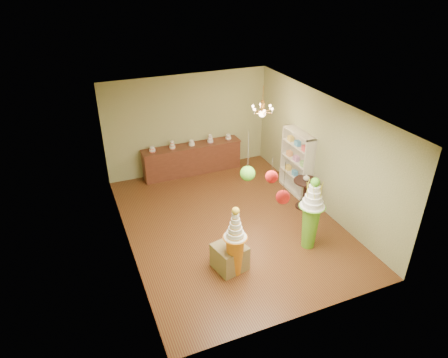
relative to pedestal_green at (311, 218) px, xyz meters
name	(u,v)px	position (x,y,z in m)	size (l,w,h in m)	color
floor	(231,223)	(-1.29, 1.51, -0.77)	(6.50, 6.50, 0.00)	#583017
ceiling	(232,108)	(-1.29, 1.51, 2.23)	(6.50, 6.50, 0.00)	silver
wall_back	(188,124)	(-1.29, 4.76, 0.73)	(5.00, 0.04, 3.00)	#969A6A
wall_front	(308,253)	(-1.29, -1.74, 0.73)	(5.00, 0.04, 3.00)	#969A6A
wall_left	(123,191)	(-3.79, 1.51, 0.73)	(0.04, 6.50, 3.00)	#969A6A
wall_right	(321,153)	(1.21, 1.51, 0.73)	(0.04, 6.50, 3.00)	#969A6A
pedestal_green	(311,218)	(0.00, 0.00, 0.00)	(0.68, 0.68, 1.78)	#61AE26
pedestal_orange	(235,249)	(-1.92, -0.17, -0.16)	(0.54, 0.54, 1.62)	orange
burlap_riser	(230,257)	(-1.96, 0.01, -0.49)	(0.62, 0.62, 0.56)	olive
sideboard	(192,158)	(-1.29, 4.48, -0.29)	(3.04, 0.54, 1.16)	#57291B
shelving_unit	(297,162)	(1.05, 2.31, 0.13)	(0.33, 1.20, 1.80)	beige
round_table	(305,190)	(0.81, 1.45, -0.25)	(0.65, 0.65, 0.81)	black
vase	(307,177)	(0.81, 1.45, 0.13)	(0.17, 0.17, 0.18)	beige
pom_red_left	(283,197)	(-1.53, -1.20, 1.57)	(0.24, 0.24, 0.78)	#3A342A
pom_green_mid	(248,173)	(-1.45, 0.31, 1.27)	(0.31, 0.31, 1.12)	#3A342A
pom_red_right	(272,177)	(-1.61, -0.93, 1.84)	(0.21, 0.21, 0.50)	#3A342A
chandelier	(262,112)	(0.18, 2.84, 1.53)	(0.73, 0.73, 0.85)	#D7964B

